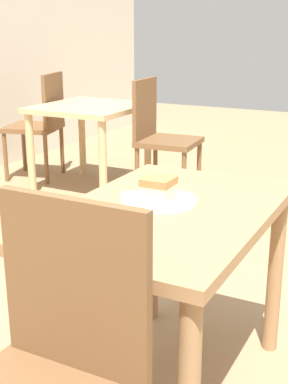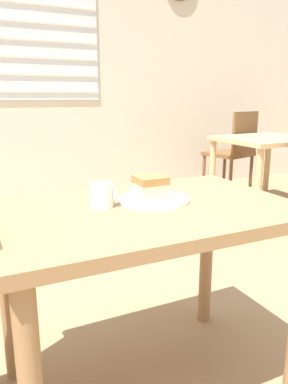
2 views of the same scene
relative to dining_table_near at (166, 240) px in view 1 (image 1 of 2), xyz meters
name	(u,v)px [view 1 (image 1 of 2)]	position (x,y,z in m)	size (l,w,h in m)	color
dining_table_near	(166,240)	(0.00, 0.00, 0.00)	(1.00, 0.66, 0.72)	#9E754C
dining_table_far	(91,119)	(2.05, 1.64, -0.02)	(0.82, 0.77, 0.70)	tan
chair_near_window	(46,382)	(-0.70, -0.02, -0.10)	(0.44, 0.44, 0.92)	brown
chair_far_corner	(160,134)	(2.12, 1.05, -0.10)	(0.47, 0.47, 0.92)	brown
chair_far_opposite	(40,122)	(2.15, 2.23, -0.10)	(0.53, 0.53, 0.92)	brown
plate	(161,200)	(0.05, 0.05, 0.12)	(0.25, 0.25, 0.01)	white
cake_slice	(158,189)	(0.03, 0.05, 0.17)	(0.10, 0.10, 0.08)	beige
coffee_mug	(133,206)	(-0.14, 0.05, 0.16)	(0.08, 0.08, 0.08)	white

